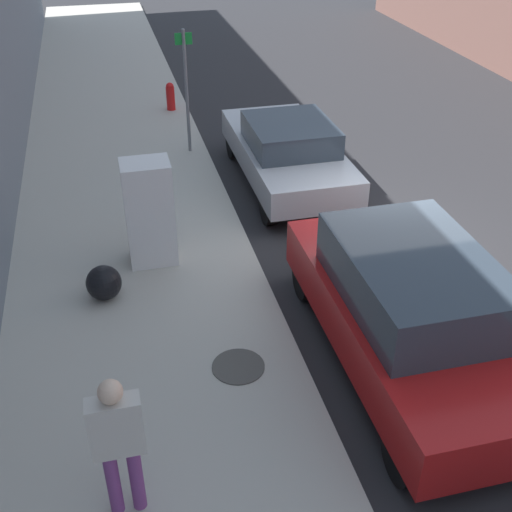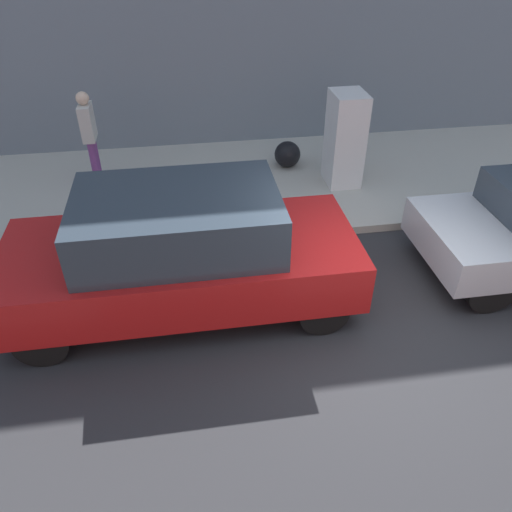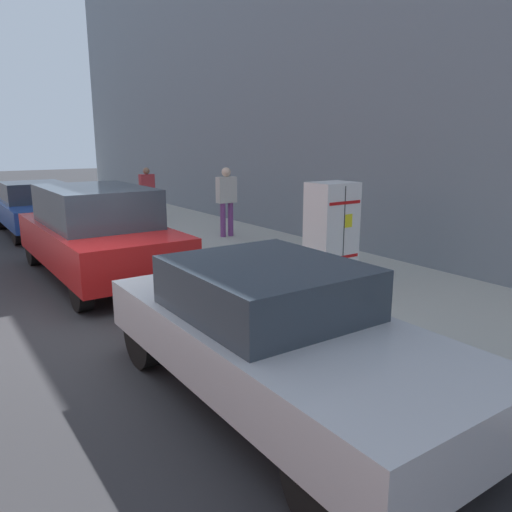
# 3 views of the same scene
# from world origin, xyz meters

# --- Properties ---
(ground_plane) EXTENTS (80.00, 80.00, 0.00)m
(ground_plane) POSITION_xyz_m (0.00, 0.00, 0.00)
(ground_plane) COLOR #28282B
(sidewalk_slab) EXTENTS (4.00, 44.00, 0.14)m
(sidewalk_slab) POSITION_xyz_m (-4.26, 0.00, 0.07)
(sidewalk_slab) COLOR #B2ADA0
(sidewalk_slab) RESTS_ON ground
(building_facade_near) EXTENTS (1.82, 39.60, 9.63)m
(building_facade_near) POSITION_xyz_m (-7.17, 0.00, 4.81)
(building_facade_near) COLOR slate
(building_facade_near) RESTS_ON ground
(discarded_refrigerator) EXTENTS (0.76, 0.61, 1.75)m
(discarded_refrigerator) POSITION_xyz_m (-3.93, 0.69, 1.02)
(discarded_refrigerator) COLOR white
(discarded_refrigerator) RESTS_ON sidewalk_slab
(manhole_cover) EXTENTS (0.70, 0.70, 0.02)m
(manhole_cover) POSITION_xyz_m (-3.14, -2.23, 0.15)
(manhole_cover) COLOR #47443F
(manhole_cover) RESTS_ON sidewalk_slab
(trash_bag) EXTENTS (0.54, 0.54, 0.54)m
(trash_bag) POSITION_xyz_m (-4.77, -0.22, 0.41)
(trash_bag) COLOR black
(trash_bag) RESTS_ON sidewalk_slab
(pedestrian_walking_far) EXTENTS (0.51, 0.24, 1.76)m
(pedestrian_walking_far) POSITION_xyz_m (-4.70, -4.04, 1.17)
(pedestrian_walking_far) COLOR #7A3D7F
(pedestrian_walking_far) RESTS_ON sidewalk_slab
(pedestrian_standing_near) EXTENTS (0.46, 0.22, 1.58)m
(pedestrian_standing_near) POSITION_xyz_m (-4.29, -8.23, 1.05)
(pedestrian_standing_near) COLOR beige
(pedestrian_standing_near) RESTS_ON sidewalk_slab
(parked_hatchback_blue) EXTENTS (1.75, 3.90, 1.43)m
(parked_hatchback_blue) POSITION_xyz_m (-0.91, -8.08, 0.72)
(parked_hatchback_blue) COLOR #23479E
(parked_hatchback_blue) RESTS_ON ground
(parked_suv_red) EXTENTS (1.94, 4.69, 1.73)m
(parked_suv_red) POSITION_xyz_m (-0.91, -2.48, 0.89)
(parked_suv_red) COLOR red
(parked_suv_red) RESTS_ON ground
(parked_sedan_silver) EXTENTS (1.82, 4.34, 1.41)m
(parked_sedan_silver) POSITION_xyz_m (-0.91, 3.17, 0.74)
(parked_sedan_silver) COLOR silver
(parked_sedan_silver) RESTS_ON ground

